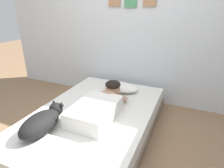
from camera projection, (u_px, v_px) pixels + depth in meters
The scene contains 8 objects.
ground_plane at pixel (79, 157), 2.00m from camera, with size 13.34×13.34×0.00m, color #8C6B4C.
back_wall at pixel (132, 22), 2.89m from camera, with size 4.67×0.12×2.50m.
bed at pixel (94, 123), 2.32m from camera, with size 1.33×2.08×0.31m.
pillow at pixel (121, 87), 2.79m from camera, with size 0.52×0.32×0.11m, color white.
person_lying at pixel (101, 105), 2.19m from camera, with size 0.43×0.92×0.27m.
dog at pixel (42, 122), 1.87m from camera, with size 0.26×0.57×0.21m.
coffee_cup at pixel (114, 99), 2.47m from camera, with size 0.12×0.09×0.07m.
cell_phone at pixel (71, 112), 2.24m from camera, with size 0.07×0.14×0.01m, color black.
Camera 1 is at (0.93, -1.28, 1.47)m, focal length 30.45 mm.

